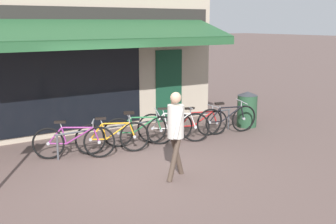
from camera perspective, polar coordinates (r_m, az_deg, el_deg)
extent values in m
plane|color=brown|center=(8.76, -4.56, -7.17)|extent=(160.00, 160.00, 0.00)
cube|color=tan|center=(12.59, -12.59, 11.71)|extent=(7.50, 3.00, 5.74)
cube|color=black|center=(11.00, -13.35, 3.20)|extent=(4.12, 0.04, 2.20)
cube|color=#143D28|center=(12.42, 0.12, 3.57)|extent=(0.90, 0.04, 2.10)
cube|color=#282623|center=(11.19, -9.74, 12.72)|extent=(7.12, 0.06, 0.44)
cube|color=#23512D|center=(10.51, -7.99, 11.06)|extent=(6.75, 1.54, 0.50)
cube|color=#23512D|center=(9.84, -5.98, 9.16)|extent=(6.75, 0.03, 0.20)
cylinder|color=#47494F|center=(10.18, -1.93, -1.19)|extent=(4.91, 0.04, 0.04)
cylinder|color=#47494F|center=(9.26, -14.73, -4.69)|extent=(0.04, 0.04, 0.55)
cylinder|color=#47494F|center=(11.65, 8.21, -1.00)|extent=(0.04, 0.04, 0.55)
torus|color=black|center=(9.23, -9.29, -4.05)|extent=(0.65, 0.39, 0.69)
cylinder|color=#9E9EA3|center=(9.23, -9.29, -4.05)|extent=(0.09, 0.09, 0.07)
torus|color=black|center=(9.37, -15.91, -4.12)|extent=(0.65, 0.39, 0.69)
cylinder|color=#9E9EA3|center=(9.37, -15.91, -4.12)|extent=(0.09, 0.09, 0.07)
cylinder|color=#892D7A|center=(9.23, -11.86, -3.16)|extent=(0.55, 0.30, 0.37)
cylinder|color=#892D7A|center=(9.20, -12.15, -2.07)|extent=(0.60, 0.34, 0.05)
cylinder|color=#892D7A|center=(9.28, -13.90, -3.13)|extent=(0.11, 0.10, 0.36)
cylinder|color=#892D7A|center=(9.34, -14.76, -4.17)|extent=(0.35, 0.21, 0.05)
cylinder|color=#892D7A|center=(9.30, -15.06, -3.10)|extent=(0.31, 0.17, 0.36)
cylinder|color=#892D7A|center=(9.20, -9.69, -3.07)|extent=(0.14, 0.12, 0.34)
cylinder|color=#9E9EA3|center=(9.24, -14.30, -1.75)|extent=(0.06, 0.05, 0.11)
cube|color=black|center=(9.23, -14.42, -1.33)|extent=(0.26, 0.20, 0.06)
cylinder|color=#9E9EA3|center=(9.16, -10.11, -1.66)|extent=(0.04, 0.04, 0.14)
cylinder|color=#9E9EA3|center=(9.15, -10.12, -1.23)|extent=(0.27, 0.47, 0.05)
torus|color=black|center=(9.58, -4.56, -3.36)|extent=(0.68, 0.33, 0.69)
cylinder|color=#9E9EA3|center=(9.58, -4.56, -3.36)|extent=(0.09, 0.09, 0.08)
torus|color=black|center=(9.48, -10.47, -3.68)|extent=(0.68, 0.33, 0.69)
cylinder|color=#9E9EA3|center=(9.48, -10.47, -3.68)|extent=(0.09, 0.09, 0.08)
cylinder|color=orange|center=(9.51, -6.82, -2.58)|extent=(0.54, 0.19, 0.37)
cylinder|color=orange|center=(9.47, -7.08, -1.54)|extent=(0.58, 0.24, 0.05)
cylinder|color=orange|center=(9.48, -8.65, -2.63)|extent=(0.11, 0.10, 0.36)
cylinder|color=orange|center=(9.50, -9.42, -3.68)|extent=(0.34, 0.15, 0.05)
cylinder|color=orange|center=(9.46, -9.69, -2.64)|extent=(0.30, 0.10, 0.36)
cylinder|color=orange|center=(9.54, -4.91, -2.43)|extent=(0.14, 0.11, 0.33)
cylinder|color=#9E9EA3|center=(9.44, -9.01, -1.29)|extent=(0.06, 0.05, 0.11)
cube|color=black|center=(9.43, -9.12, -0.87)|extent=(0.26, 0.18, 0.06)
cylinder|color=#9E9EA3|center=(9.50, -5.28, -1.08)|extent=(0.04, 0.05, 0.14)
cylinder|color=#9E9EA3|center=(9.49, -5.29, -0.66)|extent=(0.20, 0.50, 0.07)
torus|color=black|center=(10.03, -0.95, -2.49)|extent=(0.74, 0.39, 0.73)
cylinder|color=#9E9EA3|center=(10.03, -0.95, -2.49)|extent=(0.09, 0.09, 0.08)
torus|color=black|center=(9.87, -6.76, -2.81)|extent=(0.74, 0.39, 0.73)
cylinder|color=#9E9EA3|center=(9.87, -6.76, -2.81)|extent=(0.09, 0.09, 0.08)
cylinder|color=#23703D|center=(9.90, -3.12, -1.74)|extent=(0.53, 0.28, 0.39)
cylinder|color=#23703D|center=(9.82, -3.33, -0.73)|extent=(0.60, 0.25, 0.05)
cylinder|color=#23703D|center=(9.85, -4.92, -1.79)|extent=(0.13, 0.06, 0.38)
cylinder|color=#23703D|center=(9.90, -5.73, -2.81)|extent=(0.35, 0.16, 0.05)
cylinder|color=#23703D|center=(9.82, -5.96, -1.80)|extent=(0.29, 0.19, 0.38)
cylinder|color=#23703D|center=(9.95, -1.24, -1.60)|extent=(0.16, 0.04, 0.35)
cylinder|color=#9E9EA3|center=(9.75, -5.23, -0.50)|extent=(0.06, 0.03, 0.11)
cube|color=black|center=(9.73, -5.32, -0.12)|extent=(0.26, 0.18, 0.06)
cylinder|color=#9E9EA3|center=(9.86, -1.53, -0.30)|extent=(0.04, 0.05, 0.14)
cylinder|color=#9E9EA3|center=(9.83, -1.52, 0.08)|extent=(0.20, 0.49, 0.10)
torus|color=black|center=(10.37, 3.74, -2.07)|extent=(0.70, 0.47, 0.72)
cylinder|color=#9E9EA3|center=(10.37, 3.74, -2.07)|extent=(0.09, 0.09, 0.08)
torus|color=black|center=(10.25, -2.17, -2.22)|extent=(0.70, 0.47, 0.72)
cylinder|color=#9E9EA3|center=(10.25, -2.17, -2.22)|extent=(0.09, 0.09, 0.08)
cylinder|color=#BCB7B2|center=(10.30, 1.50, -1.24)|extent=(0.56, 0.26, 0.38)
cylinder|color=#BCB7B2|center=(10.28, 1.27, -0.21)|extent=(0.60, 0.34, 0.05)
cylinder|color=#BCB7B2|center=(10.26, -0.32, -1.24)|extent=(0.09, 0.13, 0.38)
cylinder|color=#BCB7B2|center=(10.26, -1.12, -2.24)|extent=(0.35, 0.21, 0.05)
cylinder|color=#BCB7B2|center=(10.24, -1.36, -1.21)|extent=(0.32, 0.13, 0.37)
cylinder|color=#BCB7B2|center=(10.34, 3.41, -1.15)|extent=(0.13, 0.14, 0.35)
cylinder|color=#9E9EA3|center=(10.24, -0.65, 0.07)|extent=(0.05, 0.06, 0.11)
cube|color=black|center=(10.23, -0.74, 0.46)|extent=(0.26, 0.21, 0.06)
cylinder|color=#9E9EA3|center=(10.32, 3.07, 0.17)|extent=(0.04, 0.05, 0.14)
cylinder|color=#9E9EA3|center=(10.31, 3.07, 0.56)|extent=(0.26, 0.47, 0.10)
torus|color=black|center=(11.02, 6.59, -1.43)|extent=(0.66, 0.17, 0.66)
cylinder|color=#9E9EA3|center=(11.02, 6.59, -1.43)|extent=(0.08, 0.07, 0.07)
torus|color=black|center=(10.54, 1.74, -1.98)|extent=(0.66, 0.17, 0.66)
cylinder|color=#9E9EA3|center=(10.54, 1.74, -1.98)|extent=(0.08, 0.07, 0.07)
cylinder|color=#B21E1E|center=(10.80, 4.80, -0.88)|extent=(0.58, 0.11, 0.35)
cylinder|color=#B21E1E|center=(10.75, 4.61, -0.02)|extent=(0.64, 0.14, 0.05)
cylinder|color=#B21E1E|center=(10.65, 3.30, -1.00)|extent=(0.12, 0.07, 0.34)
cylinder|color=#B21E1E|center=(10.62, 2.62, -1.92)|extent=(0.37, 0.09, 0.05)
cylinder|color=#B21E1E|center=(10.57, 2.43, -1.05)|extent=(0.31, 0.07, 0.34)
cylinder|color=#B21E1E|center=(10.97, 6.33, -0.67)|extent=(0.15, 0.07, 0.32)
cylinder|color=#9E9EA3|center=(10.59, 3.03, 0.13)|extent=(0.06, 0.04, 0.11)
cube|color=black|center=(10.57, 2.96, 0.50)|extent=(0.25, 0.14, 0.05)
cylinder|color=#9E9EA3|center=(10.90, 6.08, 0.45)|extent=(0.03, 0.04, 0.14)
cylinder|color=#9E9EA3|center=(10.89, 6.08, 0.81)|extent=(0.11, 0.52, 0.04)
torus|color=black|center=(11.42, 10.21, -0.88)|extent=(0.74, 0.24, 0.73)
cylinder|color=#9E9EA3|center=(11.42, 10.21, -0.88)|extent=(0.08, 0.08, 0.08)
torus|color=black|center=(10.88, 5.63, -1.38)|extent=(0.74, 0.24, 0.73)
cylinder|color=#9E9EA3|center=(10.88, 5.63, -1.38)|extent=(0.08, 0.08, 0.08)
cylinder|color=black|center=(11.16, 8.59, -0.28)|extent=(0.57, 0.17, 0.39)
cylinder|color=black|center=(11.08, 8.50, 0.64)|extent=(0.64, 0.14, 0.05)
cylinder|color=black|center=(10.99, 7.17, -0.38)|extent=(0.12, 0.06, 0.38)
cylinder|color=black|center=(10.97, 6.46, -1.34)|extent=(0.37, 0.10, 0.05)
cylinder|color=black|center=(10.90, 6.35, -0.41)|extent=(0.31, 0.12, 0.38)
cylinder|color=black|center=(11.33, 10.04, -0.08)|extent=(0.15, 0.05, 0.35)
cylinder|color=#9E9EA3|center=(10.89, 7.02, 0.80)|extent=(0.06, 0.03, 0.11)
cube|color=black|center=(10.87, 6.98, 1.15)|extent=(0.25, 0.14, 0.06)
cylinder|color=#9E9EA3|center=(11.24, 9.91, 1.07)|extent=(0.03, 0.04, 0.14)
cylinder|color=#9E9EA3|center=(11.22, 9.94, 1.41)|extent=(0.11, 0.52, 0.07)
cylinder|color=#47382D|center=(8.07, 1.24, -5.91)|extent=(0.33, 0.14, 0.81)
cylinder|color=#47382D|center=(7.81, 0.81, -6.53)|extent=(0.33, 0.14, 0.81)
cylinder|color=beige|center=(7.75, 1.05, -1.29)|extent=(0.34, 0.34, 0.62)
sphere|color=tan|center=(7.66, 1.06, 1.95)|extent=(0.21, 0.21, 0.21)
cylinder|color=beige|center=(7.56, 1.42, -1.63)|extent=(0.27, 0.17, 0.55)
cylinder|color=beige|center=(7.88, 0.42, 0.00)|extent=(0.19, 0.18, 0.27)
cylinder|color=tan|center=(7.88, 0.63, 0.61)|extent=(0.11, 0.17, 0.41)
cube|color=black|center=(7.80, 0.73, 1.98)|extent=(0.03, 0.07, 0.14)
cylinder|color=#23472D|center=(12.02, 10.65, 0.14)|extent=(0.55, 0.55, 0.89)
cone|color=#33353A|center=(11.93, 10.74, 2.49)|extent=(0.56, 0.56, 0.11)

